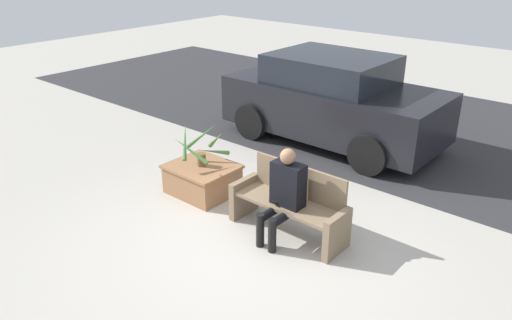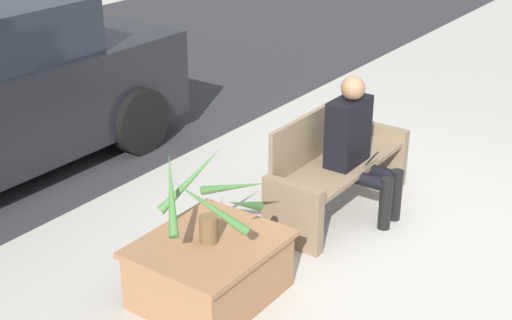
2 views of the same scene
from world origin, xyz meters
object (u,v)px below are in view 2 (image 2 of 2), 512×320
object	(u,v)px
bench	(335,165)
person_seated	(357,141)
planter_box	(210,267)
potted_plant	(210,201)

from	to	relation	value
bench	person_seated	xyz separation A→B (m)	(0.03, -0.18, 0.25)
bench	planter_box	world-z (taller)	bench
person_seated	planter_box	size ratio (longest dim) A/B	1.24
bench	person_seated	distance (m)	0.31
planter_box	potted_plant	xyz separation A→B (m)	(0.02, -0.00, 0.51)
potted_plant	person_seated	bearing A→B (deg)	-6.83
bench	planter_box	size ratio (longest dim) A/B	1.63
bench	potted_plant	bearing A→B (deg)	179.24
person_seated	planter_box	distance (m)	1.74
planter_box	person_seated	bearing A→B (deg)	-6.88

